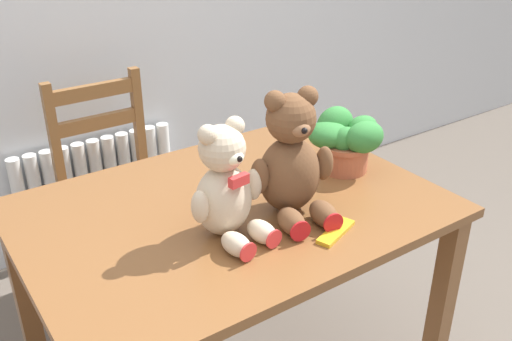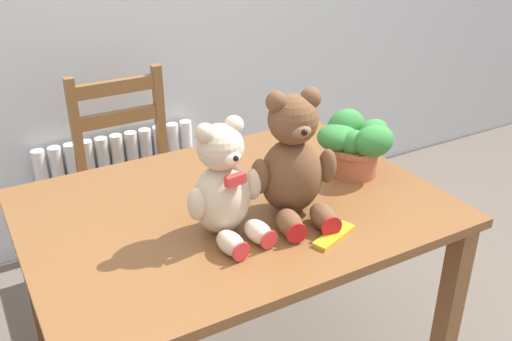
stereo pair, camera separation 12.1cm
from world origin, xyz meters
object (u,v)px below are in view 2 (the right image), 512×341
(teddy_bear_left, at_px, (224,187))
(teddy_bear_right, at_px, (294,163))
(potted_plant, at_px, (354,143))
(wooden_chair_behind, at_px, (135,182))
(chocolate_bar, at_px, (334,236))

(teddy_bear_left, xyz_separation_m, teddy_bear_right, (0.22, -0.00, 0.02))
(teddy_bear_right, bearing_deg, potted_plant, -147.97)
(wooden_chair_behind, relative_size, teddy_bear_left, 2.82)
(potted_plant, bearing_deg, teddy_bear_right, -158.81)
(teddy_bear_right, relative_size, potted_plant, 1.64)
(teddy_bear_left, height_order, teddy_bear_right, teddy_bear_right)
(wooden_chair_behind, xyz_separation_m, teddy_bear_left, (-0.05, -0.99, 0.45))
(teddy_bear_right, bearing_deg, chocolate_bar, 109.45)
(chocolate_bar, bearing_deg, teddy_bear_right, 98.62)
(teddy_bear_right, height_order, potted_plant, teddy_bear_right)
(potted_plant, relative_size, chocolate_bar, 1.53)
(teddy_bear_right, relative_size, chocolate_bar, 2.51)
(potted_plant, height_order, chocolate_bar, potted_plant)
(teddy_bear_left, bearing_deg, chocolate_bar, 137.45)
(teddy_bear_left, height_order, chocolate_bar, teddy_bear_left)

